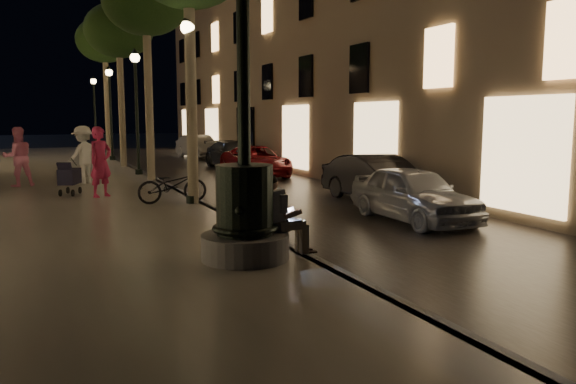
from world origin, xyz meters
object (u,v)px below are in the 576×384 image
pedestrian_red (101,162)px  pedestrian_white (84,155)px  lamp_curb_d (94,104)px  tree_far (104,41)px  bicycle (172,185)px  car_front (413,194)px  car_second (378,178)px  car_third (255,161)px  seated_man_laptop (280,213)px  lamp_curb_c (110,101)px  stroller (69,177)px  tree_second (146,2)px  lamp_curb_b (136,95)px  tree_third (119,32)px  car_rear (233,155)px  pedestrian_pink (18,157)px  lamp_curb_a (189,85)px  car_fifth (198,147)px  fountain_lamppost (245,196)px

pedestrian_red → pedestrian_white: 3.52m
lamp_curb_d → pedestrian_white: (-2.18, -18.31, -2.07)m
tree_far → bicycle: (-0.52, -17.76, -5.76)m
car_front → car_second: bearing=73.7°
tree_far → car_third: tree_far is taller
tree_far → car_front: size_ratio=1.97×
seated_man_laptop → lamp_curb_c: 22.12m
lamp_curb_d → stroller: (-2.80, -21.09, -2.50)m
tree_far → tree_second: bearing=-89.9°
lamp_curb_d → pedestrian_red: 22.01m
lamp_curb_b → tree_third: bearing=90.0°
seated_man_laptop → car_rear: size_ratio=0.30×
pedestrian_red → lamp_curb_c: bearing=48.3°
car_third → car_rear: 3.72m
tree_third → pedestrian_white: (-2.18, -6.31, -4.97)m
car_front → pedestrian_red: bearing=139.6°
car_third → pedestrian_pink: (-8.75, -1.60, 0.54)m
lamp_curb_a → tree_far: bearing=89.7°
lamp_curb_b → car_third: 5.33m
car_third → pedestrian_white: bearing=-163.4°
tree_third → lamp_curb_b: size_ratio=1.50×
seated_man_laptop → pedestrian_white: 11.88m
tree_third → pedestrian_white: tree_third is taller
tree_third → car_second: tree_third is taller
lamp_curb_b → car_fifth: 11.39m
tree_third → tree_far: (0.08, 6.00, 0.29)m
pedestrian_white → car_rear: bearing=-176.4°
fountain_lamppost → lamp_curb_c: 22.10m
seated_man_laptop → tree_second: 13.17m
stroller → fountain_lamppost: bearing=-53.7°
seated_man_laptop → pedestrian_white: pedestrian_white is taller
tree_far → bicycle: 18.68m
pedestrian_red → pedestrian_white: pedestrian_red is taller
pedestrian_pink → pedestrian_white: 1.99m
car_second → car_rear: 11.70m
seated_man_laptop → car_second: (5.39, 5.31, -0.23)m
lamp_curb_b → pedestrian_pink: lamp_curb_b is taller
tree_third → car_rear: size_ratio=1.63×
lamp_curb_a → stroller: bearing=133.9°
tree_second → lamp_curb_b: size_ratio=1.54×
lamp_curb_d → pedestrian_red: (-2.00, -21.82, -2.05)m
car_rear → bicycle: size_ratio=2.45×
car_fifth → pedestrian_white: bearing=-126.4°
pedestrian_pink → pedestrian_white: bearing=165.4°
seated_man_laptop → pedestrian_white: size_ratio=0.68×
lamp_curb_b → stroller: size_ratio=4.52×
tree_third → car_fifth: bearing=49.1°
lamp_curb_a → fountain_lamppost: bearing=-96.7°
car_rear → tree_second: bearing=-134.9°
car_second → pedestrian_pink: 11.43m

